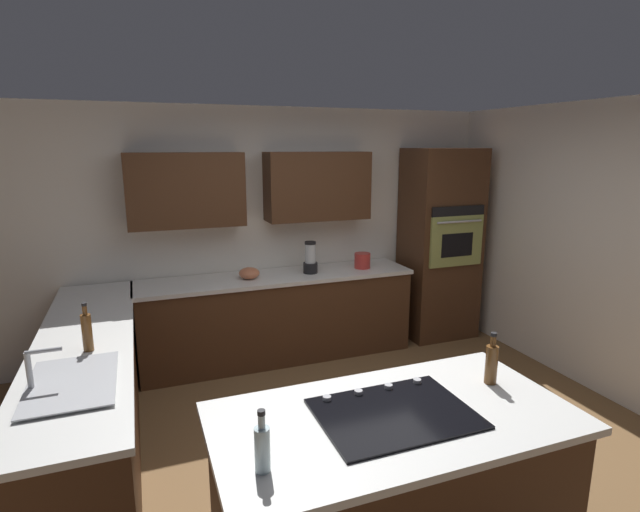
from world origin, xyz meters
TOP-DOWN VIEW (x-y plane):
  - ground_plane at (0.00, 0.00)m, footprint 14.00×14.00m
  - wall_back at (0.07, -2.04)m, footprint 6.00×0.44m
  - wall_left at (-2.45, -0.30)m, footprint 0.10×4.00m
  - lower_cabinets_back at (0.10, -1.72)m, footprint 2.80×0.60m
  - countertop_back at (0.10, -1.72)m, footprint 2.84×0.64m
  - lower_cabinets_side at (1.82, -0.55)m, footprint 0.60×2.90m
  - countertop_side at (1.82, -0.55)m, footprint 0.64×2.94m
  - island_base at (0.29, 1.08)m, footprint 1.73×0.85m
  - island_top at (0.29, 1.08)m, footprint 1.81×0.93m
  - wall_oven at (-1.85, -1.72)m, footprint 0.80×0.66m
  - sink_unit at (1.83, 0.17)m, footprint 0.46×0.70m
  - cooktop at (0.29, 1.07)m, footprint 0.76×0.56m
  - blender at (-0.25, -1.69)m, footprint 0.15×0.15m
  - mixing_bowl at (0.40, -1.69)m, footprint 0.21×0.21m
  - kettle at (-0.85, -1.69)m, footprint 0.17×0.17m
  - dish_soap_bottle at (1.77, -0.31)m, footprint 0.06×0.06m
  - oil_bottle at (1.01, 1.27)m, footprint 0.07×0.07m
  - second_bottle at (-0.38, 0.97)m, footprint 0.07×0.07m

SIDE VIEW (x-z plane):
  - ground_plane at x=0.00m, z-range 0.00..0.00m
  - lower_cabinets_back at x=0.10m, z-range 0.00..0.86m
  - lower_cabinets_side at x=1.82m, z-range 0.00..0.86m
  - island_base at x=0.29m, z-range 0.00..0.86m
  - countertop_back at x=0.10m, z-range 0.86..0.90m
  - countertop_side at x=1.82m, z-range 0.86..0.90m
  - island_top at x=0.29m, z-range 0.86..0.90m
  - cooktop at x=0.29m, z-range 0.89..0.92m
  - sink_unit at x=1.83m, z-range 0.80..1.03m
  - mixing_bowl at x=0.40m, z-range 0.90..1.01m
  - kettle at x=-0.85m, z-range 0.90..1.07m
  - oil_bottle at x=1.01m, z-range 0.87..1.14m
  - second_bottle at x=-0.38m, z-range 0.87..1.17m
  - dish_soap_bottle at x=1.77m, z-range 0.87..1.20m
  - blender at x=-0.25m, z-range 0.88..1.21m
  - wall_oven at x=-1.85m, z-range 0.00..2.18m
  - wall_left at x=-2.45m, z-range 0.00..2.60m
  - wall_back at x=0.07m, z-range 0.12..2.72m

